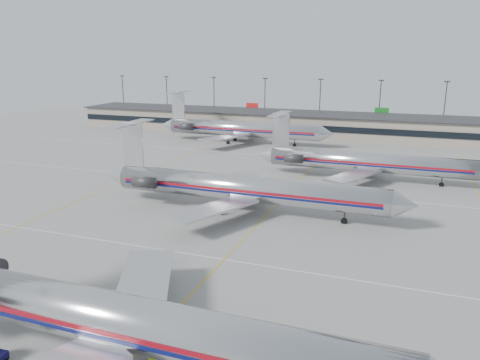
% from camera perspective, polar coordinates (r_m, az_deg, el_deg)
% --- Properties ---
extents(ground, '(260.00, 260.00, 0.00)m').
position_cam_1_polar(ground, '(45.43, -6.83, -14.54)').
color(ground, gray).
rests_on(ground, ground).
extents(apron_markings, '(160.00, 0.15, 0.02)m').
position_cam_1_polar(apron_markings, '(53.51, -1.93, -9.65)').
color(apron_markings, silver).
rests_on(apron_markings, ground).
extents(terminal, '(162.00, 17.00, 6.25)m').
position_cam_1_polar(terminal, '(135.62, 12.25, 6.52)').
color(terminal, gray).
rests_on(terminal, ground).
extents(light_mast_row, '(163.60, 0.40, 15.28)m').
position_cam_1_polar(light_mast_row, '(148.80, 13.16, 9.29)').
color(light_mast_row, '#38383D').
rests_on(light_mast_row, ground).
extents(jet_foreground, '(49.53, 29.16, 12.96)m').
position_cam_1_polar(jet_foreground, '(37.17, -16.38, -15.62)').
color(jet_foreground, silver).
rests_on(jet_foreground, ground).
extents(jet_second_row, '(47.46, 27.95, 12.42)m').
position_cam_1_polar(jet_second_row, '(68.13, -0.02, -0.95)').
color(jet_second_row, silver).
rests_on(jet_second_row, ground).
extents(jet_third_row, '(43.06, 26.49, 11.77)m').
position_cam_1_polar(jet_third_row, '(88.70, 14.88, 2.17)').
color(jet_third_row, silver).
rests_on(jet_third_row, ground).
extents(jet_back_row, '(47.64, 29.30, 13.03)m').
position_cam_1_polar(jet_back_row, '(122.61, -0.09, 6.28)').
color(jet_back_row, silver).
rests_on(jet_back_row, ground).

